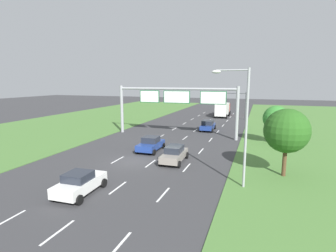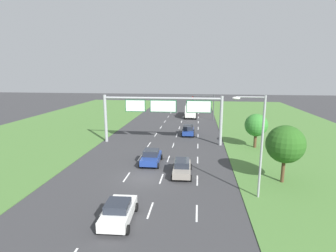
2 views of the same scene
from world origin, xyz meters
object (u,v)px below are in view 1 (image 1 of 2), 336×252
object	(u,v)px
car_near_red	(208,125)
roadside_tree_near	(287,131)
box_truck	(223,109)
sign_gantry	(177,101)
car_mid_lane	(151,144)
street_lamp	(241,118)
car_far_ahead	(174,154)
traffic_light_mast	(236,100)
car_lead_silver	(80,183)
roadside_tree_mid	(276,119)

from	to	relation	value
car_near_red	roadside_tree_near	distance (m)	20.59
box_truck	sign_gantry	distance (m)	23.80
roadside_tree_near	sign_gantry	bearing A→B (deg)	136.08
car_mid_lane	street_lamp	world-z (taller)	street_lamp
car_far_ahead	sign_gantry	size ratio (longest dim) A/B	0.24
car_far_ahead	traffic_light_mast	xyz separation A→B (m)	(2.81, 31.45, 3.08)
car_lead_silver	traffic_light_mast	world-z (taller)	traffic_light_mast
street_lamp	sign_gantry	bearing A→B (deg)	121.31
car_near_red	sign_gantry	xyz separation A→B (m)	(-3.35, -5.50, 4.14)
sign_gantry	roadside_tree_mid	xyz separation A→B (m)	(12.79, -0.86, -1.79)
car_near_red	car_far_ahead	world-z (taller)	car_near_red
roadside_tree_near	box_truck	bearing A→B (deg)	105.14
street_lamp	roadside_tree_mid	size ratio (longest dim) A/B	1.80
car_near_red	roadside_tree_near	world-z (taller)	roadside_tree_near
roadside_tree_near	roadside_tree_mid	distance (m)	11.64
car_near_red	sign_gantry	distance (m)	7.66
car_far_ahead	street_lamp	xyz separation A→B (m)	(6.23, -4.16, 4.29)
car_near_red	car_mid_lane	xyz separation A→B (m)	(-3.62, -14.25, -0.04)
box_truck	roadside_tree_near	xyz separation A→B (m)	(9.69, -35.82, 2.12)
car_lead_silver	car_far_ahead	world-z (taller)	car_far_ahead
traffic_light_mast	car_far_ahead	bearing A→B (deg)	-95.11
car_lead_silver	traffic_light_mast	size ratio (longest dim) A/B	0.73
car_mid_lane	roadside_tree_near	world-z (taller)	roadside_tree_near
box_truck	car_near_red	bearing A→B (deg)	-89.68
roadside_tree_mid	traffic_light_mast	bearing A→B (deg)	107.63
roadside_tree_near	car_lead_silver	bearing A→B (deg)	-148.43
sign_gantry	traffic_light_mast	world-z (taller)	sign_gantry
car_lead_silver	street_lamp	bearing A→B (deg)	23.33
car_near_red	car_lead_silver	bearing A→B (deg)	-99.26
car_near_red	street_lamp	size ratio (longest dim) A/B	0.51
car_far_ahead	traffic_light_mast	size ratio (longest dim) A/B	0.75
car_mid_lane	traffic_light_mast	bearing A→B (deg)	76.14
car_mid_lane	traffic_light_mast	xyz separation A→B (m)	(6.51, 28.47, 3.08)
car_far_ahead	roadside_tree_mid	distance (m)	14.54
car_mid_lane	car_far_ahead	bearing A→B (deg)	-39.84
box_truck	roadside_tree_mid	xyz separation A→B (m)	(9.52, -24.19, 1.56)
car_lead_silver	roadside_tree_near	bearing A→B (deg)	29.37
car_mid_lane	car_near_red	bearing A→B (deg)	74.77
sign_gantry	car_near_red	bearing A→B (deg)	58.63
car_far_ahead	sign_gantry	world-z (taller)	sign_gantry
car_lead_silver	roadside_tree_near	xyz separation A→B (m)	(13.37, 8.21, 2.97)
car_mid_lane	sign_gantry	xyz separation A→B (m)	(0.26, 8.75, 4.18)
box_truck	roadside_tree_mid	size ratio (longest dim) A/B	1.71
street_lamp	roadside_tree_mid	world-z (taller)	street_lamp
traffic_light_mast	sign_gantry	bearing A→B (deg)	-107.58
car_near_red	sign_gantry	size ratio (longest dim) A/B	0.25
box_truck	street_lamp	size ratio (longest dim) A/B	0.95
car_near_red	traffic_light_mast	distance (m)	14.83
car_lead_silver	box_truck	distance (m)	44.19
street_lamp	car_near_red	bearing A→B (deg)	106.43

